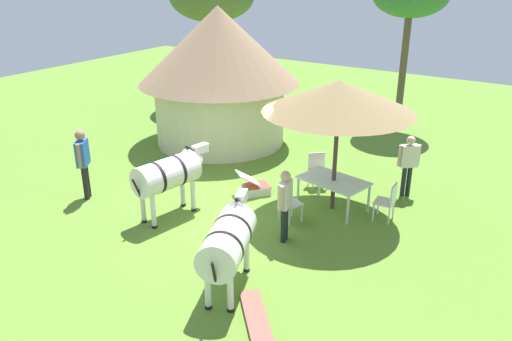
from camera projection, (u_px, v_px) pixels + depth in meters
The scene contains 13 objects.
ground_plane at pixel (215, 210), 12.38m from camera, with size 36.00×36.00×0.00m, color olive.
thatched_hut at pixel (219, 70), 16.08m from camera, with size 5.02×5.02×4.28m.
shade_umbrella at pixel (339, 97), 11.41m from camera, with size 3.44×3.44×3.11m.
patio_dining_table at pixel (334, 183), 12.20m from camera, with size 1.73×1.26×0.74m.
patio_chair_near_lawn at pixel (317, 168), 13.46m from camera, with size 0.61×0.61×0.90m.
patio_chair_west_end at pixel (288, 201), 11.61m from camera, with size 0.58×0.57×0.90m.
patio_chair_near_hut at pixel (388, 200), 11.67m from camera, with size 0.45×0.47×0.90m.
guest_beside_umbrella at pixel (409, 160), 12.75m from camera, with size 0.45×0.43×1.59m.
guest_behind_table at pixel (285, 200), 10.67m from camera, with size 0.29×0.56×1.60m.
standing_watcher at pixel (83, 158), 12.59m from camera, with size 0.46×0.53×1.77m.
striped_lounge_chair at pixel (254, 184), 13.12m from camera, with size 0.91×0.96×0.62m.
zebra_nearest_camera at pixel (228, 240), 9.10m from camera, with size 1.27×2.19×1.51m.
zebra_by_umbrella at pixel (168, 174), 11.70m from camera, with size 0.95×2.18×1.58m.
Camera 1 is at (6.89, -8.74, 5.59)m, focal length 36.29 mm.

